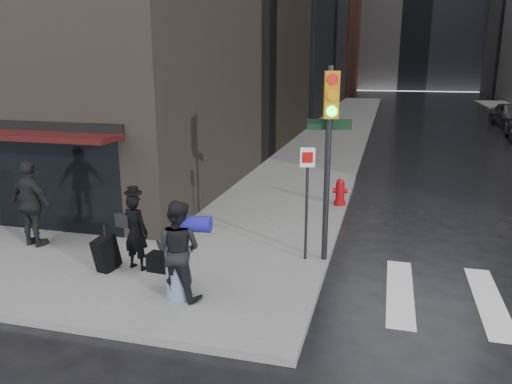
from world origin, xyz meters
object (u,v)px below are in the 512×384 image
fire_hydrant (340,193)px  traffic_light (327,139)px  man_overcoat (129,235)px  man_jeans (178,250)px  parked_car_4 (511,115)px  man_greycoat (31,204)px

fire_hydrant → traffic_light: bearing=-88.9°
man_overcoat → man_jeans: man_jeans is taller
man_overcoat → fire_hydrant: bearing=-110.0°
man_overcoat → traffic_light: size_ratio=0.43×
traffic_light → man_overcoat: bearing=-173.3°
fire_hydrant → parked_car_4: bearing=67.9°
man_greycoat → fire_hydrant: bearing=-129.4°
man_overcoat → man_jeans: (1.48, -0.94, 0.18)m
fire_hydrant → man_greycoat: bearing=-141.1°
traffic_light → man_greycoat: bearing=172.5°
man_greycoat → parked_car_4: man_greycoat is taller
man_jeans → fire_hydrant: man_jeans is taller
man_jeans → fire_hydrant: bearing=-103.3°
man_overcoat → parked_car_4: man_overcoat is taller
fire_hydrant → parked_car_4: 24.66m
man_jeans → traffic_light: size_ratio=0.45×
man_greycoat → parked_car_4: size_ratio=0.43×
man_jeans → man_greycoat: 4.60m
man_overcoat → fire_hydrant: man_overcoat is taller
man_overcoat → fire_hydrant: (3.70, 5.93, -0.39)m
man_overcoat → parked_car_4: bearing=-102.3°
man_greycoat → fire_hydrant: 8.42m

